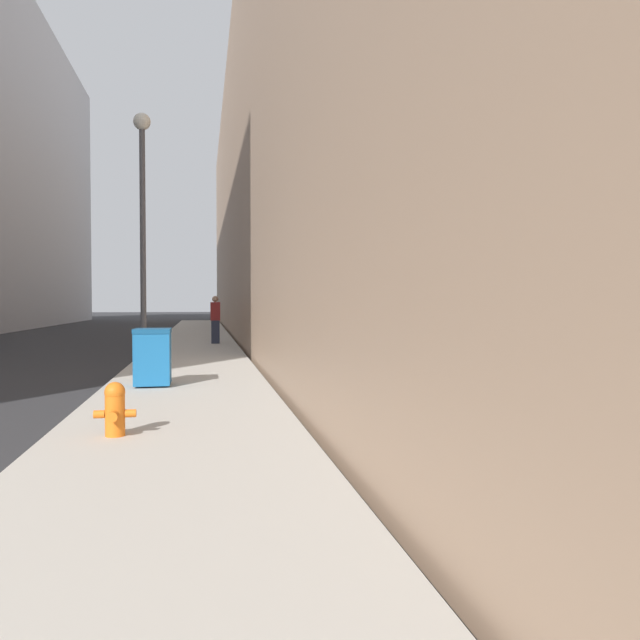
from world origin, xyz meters
The scene contains 6 objects.
sidewalk_right centered at (5.44, 18.00, 0.06)m, with size 2.96×60.00×0.12m.
building_right_stone centered at (13.02, 26.00, 7.28)m, with size 12.00×60.00×14.56m.
fire_hydrant centered at (4.75, 2.48, 0.44)m, with size 0.46×0.34×0.61m.
trash_bin centered at (4.83, 6.73, 0.65)m, with size 0.64×0.71×1.03m.
lamppost centered at (4.30, 10.93, 3.81)m, with size 0.41×0.41×6.08m.
pedestrian_on_sidewalk centered at (6.16, 18.19, 0.99)m, with size 0.35×0.23×1.73m.
Camera 1 is at (5.74, -4.79, 1.63)m, focal length 35.00 mm.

